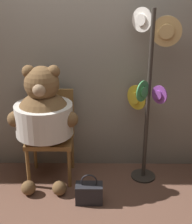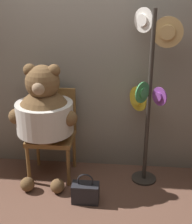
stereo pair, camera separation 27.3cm
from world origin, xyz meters
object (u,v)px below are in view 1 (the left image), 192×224
Objects in this scene: chair at (51,130)px; hat_display_rack at (148,90)px; teddy_bear at (44,116)px; handbag_on_ground at (89,193)px.

chair is 1.17m from hat_display_rack.
teddy_bear reaches higher than handbag_on_ground.
teddy_bear is at bearing -175.13° from hat_display_rack.
teddy_bear is 0.71× the size of hat_display_rack.
chair is 0.29m from teddy_bear.
chair is 0.75× the size of teddy_bear.
hat_display_rack is (1.09, 0.09, 0.26)m from teddy_bear.
handbag_on_ground is at bearing -50.45° from chair.
teddy_bear is 1.13m from hat_display_rack.
hat_display_rack reaches higher than handbag_on_ground.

